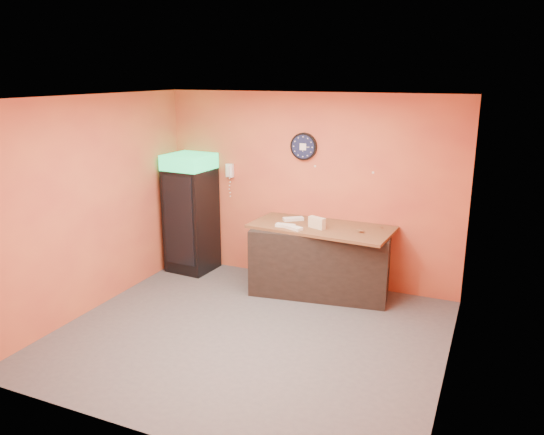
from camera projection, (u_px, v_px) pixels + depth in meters
The scene contains 15 objects.
floor at pixel (250, 335), 6.40m from camera, with size 4.50×4.50×0.00m, color #47474C.
back_wall at pixel (308, 189), 7.80m from camera, with size 4.50×0.02×2.80m, color #DA6E3D.
left_wall at pixel (93, 204), 6.90m from camera, with size 0.02×4.00×2.80m, color #DA6E3D.
right_wall at pixel (456, 249), 5.16m from camera, with size 0.02×4.00×2.80m, color #DA6E3D.
ceiling at pixel (247, 98), 5.66m from camera, with size 4.50×4.00×0.02m, color white.
beverage_cooler at pixel (190, 215), 8.28m from camera, with size 0.69×0.70×1.86m.
prep_counter at pixel (321, 261), 7.53m from camera, with size 1.91×0.85×0.95m, color black.
wall_clock at pixel (304, 147), 7.63m from camera, with size 0.40×0.06×0.40m.
wall_phone at pixel (230, 171), 8.19m from camera, with size 0.11×0.10×0.21m.
butcher_paper at pixel (322, 227), 7.40m from camera, with size 1.95×0.93×0.04m, color brown.
sub_roll_stack at pixel (317, 223), 7.26m from camera, with size 0.26×0.17×0.16m.
wrapped_sandwich_left at pixel (285, 225), 7.34m from camera, with size 0.27×0.11×0.04m, color silver.
wrapped_sandwich_mid at pixel (293, 228), 7.24m from camera, with size 0.28×0.11×0.04m, color silver.
wrapped_sandwich_right at pixel (293, 219), 7.66m from camera, with size 0.29×0.12×0.04m, color silver.
kitchen_tool at pixel (319, 223), 7.41m from camera, with size 0.05×0.05×0.05m, color silver.
Camera 1 is at (2.56, -5.21, 3.06)m, focal length 35.00 mm.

